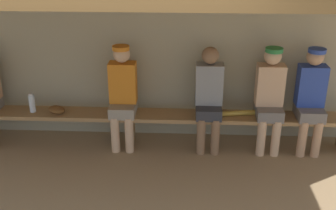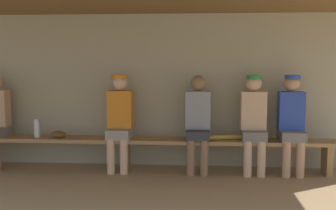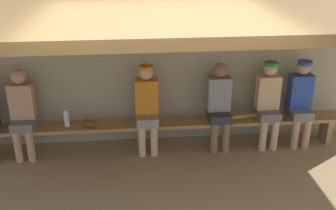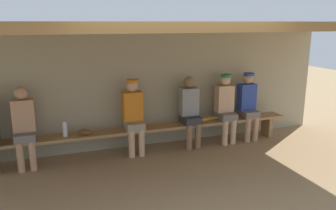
# 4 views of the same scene
# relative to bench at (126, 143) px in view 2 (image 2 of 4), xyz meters

# --- Properties ---
(ground_plane) EXTENTS (24.00, 24.00, 0.00)m
(ground_plane) POSITION_rel_bench_xyz_m (0.00, -1.55, -0.39)
(ground_plane) COLOR #9E7F59
(back_wall) EXTENTS (8.00, 0.20, 2.20)m
(back_wall) POSITION_rel_bench_xyz_m (0.00, 0.45, 0.71)
(back_wall) COLOR tan
(back_wall) RESTS_ON ground
(bench) EXTENTS (6.00, 0.36, 0.46)m
(bench) POSITION_rel_bench_xyz_m (0.00, 0.00, 0.00)
(bench) COLOR #9E7547
(bench) RESTS_ON ground
(player_shirtless_tan) EXTENTS (0.34, 0.42, 1.34)m
(player_shirtless_tan) POSITION_rel_bench_xyz_m (-0.08, 0.00, 0.36)
(player_shirtless_tan) COLOR gray
(player_shirtless_tan) RESTS_ON ground
(player_middle) EXTENTS (0.34, 0.42, 1.34)m
(player_middle) POSITION_rel_bench_xyz_m (1.01, 0.00, 0.34)
(player_middle) COLOR #333338
(player_middle) RESTS_ON ground
(player_with_sunglasses) EXTENTS (0.34, 0.42, 1.34)m
(player_with_sunglasses) POSITION_rel_bench_xyz_m (2.26, 0.00, 0.36)
(player_with_sunglasses) COLOR slate
(player_with_sunglasses) RESTS_ON ground
(player_in_red) EXTENTS (0.34, 0.42, 1.34)m
(player_in_red) POSITION_rel_bench_xyz_m (1.76, 0.00, 0.36)
(player_in_red) COLOR slate
(player_in_red) RESTS_ON ground
(water_bottle_blue) EXTENTS (0.08, 0.08, 0.26)m
(water_bottle_blue) POSITION_rel_bench_xyz_m (-1.26, -0.01, 0.19)
(water_bottle_blue) COLOR silver
(water_bottle_blue) RESTS_ON bench
(baseball_glove_tan) EXTENTS (0.29, 0.26, 0.09)m
(baseball_glove_tan) POSITION_rel_bench_xyz_m (-0.94, -0.03, 0.12)
(baseball_glove_tan) COLOR brown
(baseball_glove_tan) RESTS_ON bench
(baseball_bat) EXTENTS (0.86, 0.22, 0.07)m
(baseball_bat) POSITION_rel_bench_xyz_m (1.40, -0.00, 0.11)
(baseball_bat) COLOR #B28C33
(baseball_bat) RESTS_ON bench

